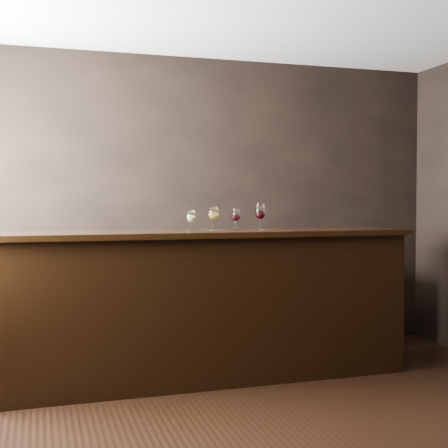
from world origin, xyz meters
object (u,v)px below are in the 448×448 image
object	(u,v)px
bar_counter	(202,307)
glass_amber	(213,214)
glass_white	(191,217)
glass_red_b	(260,212)
glass_red_a	(236,216)
back_bar_shelf	(258,308)

from	to	relation	value
bar_counter	glass_amber	bearing A→B (deg)	6.22
glass_white	glass_red_b	distance (m)	0.58
glass_amber	glass_red_a	distance (m)	0.18
glass_red_b	bar_counter	bearing A→B (deg)	175.31
glass_red_b	back_bar_shelf	bearing A→B (deg)	71.60
bar_counter	back_bar_shelf	size ratio (longest dim) A/B	1.43
glass_white	glass_red_a	xyz separation A→B (m)	(0.37, 0.00, 0.00)
back_bar_shelf	glass_red_a	bearing A→B (deg)	-121.89
back_bar_shelf	glass_white	bearing A→B (deg)	-138.58
glass_red_b	glass_white	bearing A→B (deg)	176.95
back_bar_shelf	glass_red_b	distance (m)	1.23
bar_counter	glass_red_a	bearing A→B (deg)	-2.98
glass_amber	glass_red_a	xyz separation A→B (m)	(0.18, -0.02, -0.02)
back_bar_shelf	glass_white	xyz separation A→B (m)	(-0.83, -0.73, 0.90)
glass_white	glass_red_a	size ratio (longest dim) A/B	0.97
bar_counter	glass_white	xyz separation A→B (m)	(-0.10, -0.01, 0.73)
glass_white	glass_red_a	distance (m)	0.37
glass_amber	glass_red_b	xyz separation A→B (m)	(0.38, -0.05, 0.01)
bar_counter	glass_red_b	distance (m)	0.90
glass_amber	glass_red_a	size ratio (longest dim) A/B	1.14
back_bar_shelf	glass_red_b	size ratio (longest dim) A/B	10.78
glass_white	glass_amber	bearing A→B (deg)	6.49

